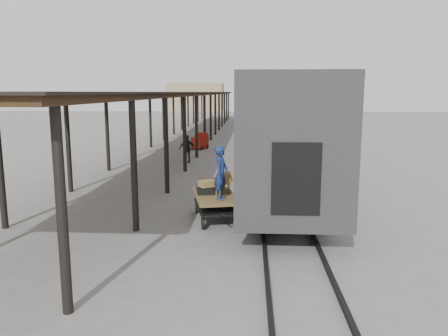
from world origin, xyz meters
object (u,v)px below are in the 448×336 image
porter (221,173)px  pedestrian (187,149)px  baggage_cart (215,200)px  luggage_tug (200,142)px

porter → pedestrian: bearing=27.8°
baggage_cart → luggage_tug: luggage_tug is taller
baggage_cart → porter: 1.25m
pedestrian → porter: bearing=82.4°
luggage_tug → porter: porter is taller
porter → baggage_cart: bearing=35.8°
luggage_tug → baggage_cart: bearing=-60.8°
porter → luggage_tug: bearing=23.3°
luggage_tug → porter: bearing=-60.4°
luggage_tug → porter: (2.80, -18.55, 1.15)m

